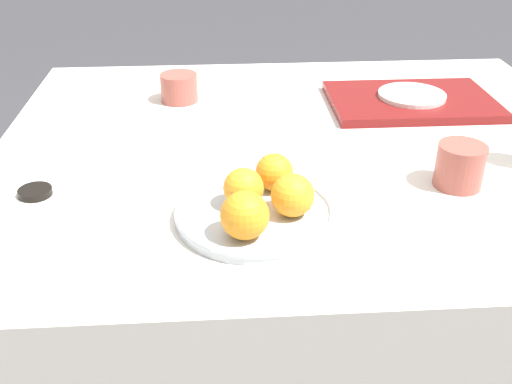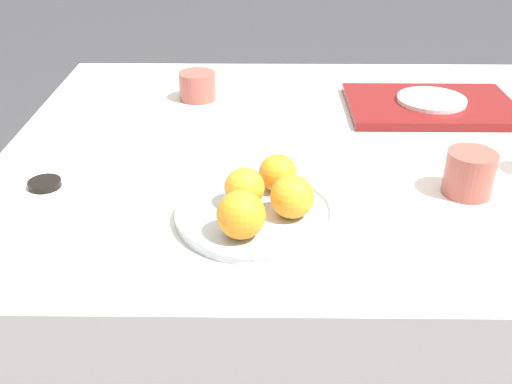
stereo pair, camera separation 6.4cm
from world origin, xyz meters
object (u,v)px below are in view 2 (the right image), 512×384
at_px(side_plate, 432,100).
at_px(soy_dish, 45,184).
at_px(cup_0, 469,173).
at_px(orange_3, 292,197).
at_px(serving_tray, 431,106).
at_px(cup_1, 197,86).
at_px(fruit_platter, 256,213).
at_px(orange_0, 278,173).
at_px(orange_2, 241,215).
at_px(orange_1, 244,188).

height_order(side_plate, soy_dish, side_plate).
relative_size(side_plate, cup_0, 1.85).
xyz_separation_m(orange_3, serving_tray, (0.34, 0.49, -0.04)).
xyz_separation_m(orange_3, cup_1, (-0.20, 0.56, -0.02)).
bearing_deg(serving_tray, cup_0, -94.79).
bearing_deg(fruit_platter, orange_0, 62.91).
height_order(fruit_platter, orange_3, orange_3).
xyz_separation_m(serving_tray, cup_1, (-0.54, 0.07, 0.02)).
bearing_deg(orange_2, orange_3, 36.78).
distance_m(orange_0, cup_0, 0.33).
relative_size(orange_1, serving_tray, 0.17).
bearing_deg(orange_0, cup_1, 110.93).
distance_m(orange_0, cup_1, 0.51).
bearing_deg(serving_tray, orange_3, -124.67).
xyz_separation_m(orange_0, orange_2, (-0.06, -0.14, 0.00)).
relative_size(orange_2, serving_tray, 0.19).
height_order(orange_2, cup_1, orange_2).
bearing_deg(orange_0, cup_0, 3.37).
height_order(orange_1, orange_3, orange_3).
relative_size(orange_1, orange_2, 0.90).
bearing_deg(orange_2, fruit_platter, 73.56).
distance_m(orange_1, orange_2, 0.09).
distance_m(fruit_platter, cup_1, 0.56).
distance_m(fruit_platter, orange_1, 0.04).
distance_m(fruit_platter, cup_0, 0.38).
height_order(fruit_platter, serving_tray, fruit_platter).
distance_m(fruit_platter, orange_3, 0.07).
height_order(orange_1, serving_tray, orange_1).
height_order(orange_2, cup_0, orange_2).
bearing_deg(cup_0, orange_2, -157.29).
bearing_deg(orange_1, orange_2, -91.58).
bearing_deg(orange_3, soy_dish, 164.72).
distance_m(side_plate, soy_dish, 0.86).
bearing_deg(orange_3, orange_2, -143.22).
xyz_separation_m(orange_2, serving_tray, (0.42, 0.55, -0.04)).
height_order(fruit_platter, cup_0, cup_0).
bearing_deg(soy_dish, orange_0, -4.73).
xyz_separation_m(side_plate, cup_1, (-0.54, 0.07, 0.01)).
relative_size(cup_0, cup_1, 0.97).
height_order(orange_1, orange_2, orange_2).
relative_size(fruit_platter, orange_1, 3.99).
bearing_deg(orange_0, side_plate, 48.50).
relative_size(orange_0, cup_1, 0.74).
height_order(orange_0, cup_0, orange_0).
height_order(orange_1, cup_1, orange_1).
height_order(side_plate, cup_0, cup_0).
height_order(orange_3, side_plate, orange_3).
xyz_separation_m(fruit_platter, serving_tray, (0.40, 0.48, -0.00)).
relative_size(orange_2, orange_3, 1.06).
distance_m(cup_0, soy_dish, 0.74).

